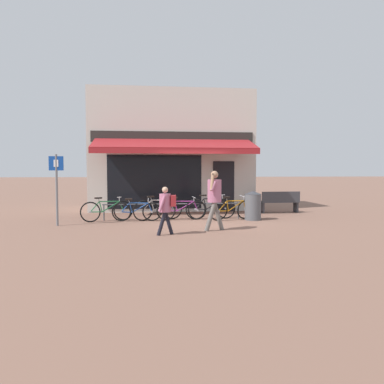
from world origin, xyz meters
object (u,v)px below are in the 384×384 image
(bicycle_green, at_px, (107,210))
(bicycle_orange, at_px, (232,209))
(bicycle_purple, at_px, (182,210))
(park_bench, at_px, (280,201))
(litter_bin, at_px, (253,205))
(bicycle_blue, at_px, (136,211))
(bicycle_black, at_px, (211,208))
(pedestrian_child, at_px, (166,205))
(pedestrian_adult, at_px, (214,194))
(parking_sign, at_px, (57,182))
(bicycle_silver, at_px, (158,209))

(bicycle_green, relative_size, bicycle_orange, 1.00)
(bicycle_purple, bearing_deg, park_bench, 17.12)
(bicycle_green, distance_m, litter_bin, 5.02)
(bicycle_blue, xyz_separation_m, bicycle_black, (2.60, 0.31, 0.04))
(bicycle_orange, xyz_separation_m, pedestrian_child, (-2.41, -2.70, 0.43))
(bicycle_green, xyz_separation_m, pedestrian_child, (1.88, -2.91, 0.43))
(bicycle_purple, relative_size, bicycle_orange, 1.02)
(bicycle_black, height_order, bicycle_orange, bicycle_black)
(bicycle_green, relative_size, pedestrian_child, 1.33)
(bicycle_blue, bearing_deg, bicycle_orange, 1.99)
(bicycle_black, bearing_deg, park_bench, 18.78)
(bicycle_orange, relative_size, litter_bin, 1.71)
(pedestrian_child, height_order, park_bench, pedestrian_child)
(bicycle_purple, xyz_separation_m, park_bench, (4.15, 1.70, 0.10))
(pedestrian_adult, distance_m, parking_sign, 4.94)
(bicycle_blue, distance_m, pedestrian_adult, 3.24)
(bicycle_green, bearing_deg, litter_bin, -22.39)
(bicycle_silver, distance_m, bicycle_black, 1.87)
(bicycle_purple, bearing_deg, bicycle_green, 175.56)
(bicycle_green, height_order, bicycle_blue, bicycle_green)
(bicycle_purple, height_order, bicycle_black, bicycle_black)
(park_bench, bearing_deg, bicycle_orange, -143.19)
(bicycle_purple, distance_m, pedestrian_child, 3.05)
(bicycle_orange, xyz_separation_m, litter_bin, (0.72, -0.05, 0.14))
(bicycle_black, distance_m, litter_bin, 1.48)
(pedestrian_adult, height_order, parking_sign, parking_sign)
(bicycle_green, xyz_separation_m, pedestrian_adult, (3.29, -2.34, 0.68))
(bicycle_orange, height_order, park_bench, park_bench)
(pedestrian_adult, bearing_deg, bicycle_purple, -69.25)
(bicycle_black, xyz_separation_m, park_bench, (3.10, 1.57, 0.07))
(bicycle_orange, bearing_deg, parking_sign, 167.69)
(pedestrian_child, bearing_deg, parking_sign, -27.58)
(bicycle_blue, height_order, park_bench, park_bench)
(pedestrian_adult, relative_size, parking_sign, 0.78)
(bicycle_black, bearing_deg, pedestrian_adult, -105.16)
(bicycle_green, relative_size, bicycle_silver, 0.99)
(bicycle_black, relative_size, bicycle_orange, 1.06)
(bicycle_green, bearing_deg, pedestrian_adult, -54.76)
(bicycle_orange, height_order, parking_sign, parking_sign)
(bicycle_blue, distance_m, litter_bin, 4.02)
(litter_bin, xyz_separation_m, parking_sign, (-6.44, -0.63, 0.86))
(bicycle_black, bearing_deg, bicycle_purple, 178.68)
(parking_sign, bearing_deg, pedestrian_child, -31.43)
(park_bench, bearing_deg, bicycle_green, -167.66)
(pedestrian_child, relative_size, parking_sign, 0.59)
(litter_bin, bearing_deg, pedestrian_child, -139.82)
(bicycle_silver, height_order, pedestrian_adult, pedestrian_adult)
(bicycle_silver, bearing_deg, bicycle_black, -17.55)
(pedestrian_adult, distance_m, pedestrian_child, 1.54)
(parking_sign, bearing_deg, bicycle_blue, 16.97)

